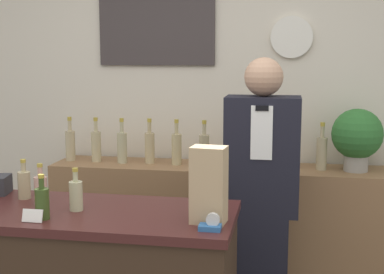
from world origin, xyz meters
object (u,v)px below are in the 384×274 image
shopkeeper (261,203)px  tape_dispenser (211,225)px  potted_plant (357,136)px  paper_bag (209,185)px

shopkeeper → tape_dispenser: 0.97m
shopkeeper → potted_plant: (0.58, 0.55, 0.32)m
paper_bag → shopkeeper: bearing=77.7°
potted_plant → paper_bag: potted_plant is taller
paper_bag → tape_dispenser: size_ratio=3.62×
shopkeeper → potted_plant: size_ratio=4.05×
tape_dispenser → paper_bag: bearing=103.8°
paper_bag → tape_dispenser: bearing=-76.2°
potted_plant → paper_bag: 1.58m
potted_plant → tape_dispenser: potted_plant is taller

